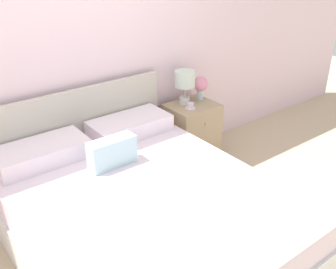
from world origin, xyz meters
The scene contains 7 objects.
ground_plane centered at (0.00, 0.00, 0.00)m, with size 12.00×12.00×0.00m, color #CCB28E.
wall_back centered at (0.00, 0.07, 1.30)m, with size 8.00×0.06×2.60m.
bed centered at (0.00, -0.97, 0.29)m, with size 1.68×2.08×0.96m.
nightstand centered at (1.14, -0.22, 0.31)m, with size 0.48×0.42×0.62m.
table_lamp centered at (1.10, -0.15, 0.85)m, with size 0.20×0.20×0.33m.
flower_vase centered at (1.30, -0.16, 0.76)m, with size 0.15×0.15×0.24m.
teacup centered at (1.07, -0.28, 0.64)m, with size 0.10×0.10×0.06m.
Camera 1 is at (-1.22, -2.90, 2.07)m, focal length 42.00 mm.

